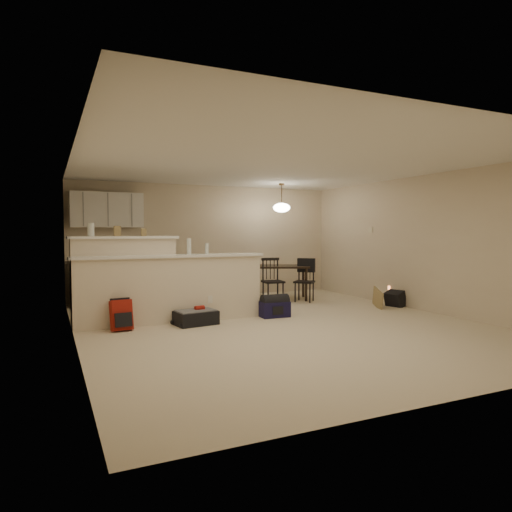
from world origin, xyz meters
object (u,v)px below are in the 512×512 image
dining_chair_near (273,280)px  black_daypack (395,299)px  red_backpack (121,315)px  dining_table (281,270)px  suitcase (196,318)px  dining_chair_far (304,281)px  navy_duffel (275,309)px  pendant_lamp (282,207)px

dining_chair_near → black_daypack: dining_chair_near is taller
red_backpack → black_daypack: bearing=-5.9°
dining_table → suitcase: bearing=-118.3°
dining_chair_near → black_daypack: 2.44m
dining_table → black_daypack: size_ratio=4.13×
red_backpack → dining_chair_near: bearing=18.3°
dining_table → suitcase: (-2.51, -1.87, -0.53)m
dining_chair_near → suitcase: dining_chair_near is taller
red_backpack → dining_table: bearing=20.7°
red_backpack → dining_chair_far: bearing=12.5°
dining_table → navy_duffel: 2.18m
suitcase → red_backpack: (-1.13, 0.05, 0.12)m
red_backpack → navy_duffel: 2.55m
pendant_lamp → dining_chair_far: (0.27, -0.52, -1.55)m
pendant_lamp → black_daypack: pendant_lamp is taller
pendant_lamp → red_backpack: bearing=-153.4°
suitcase → black_daypack: bearing=-7.9°
pendant_lamp → dining_chair_near: bearing=-137.0°
dining_chair_far → navy_duffel: size_ratio=1.80×
dining_chair_near → red_backpack: bearing=-149.4°
suitcase → black_daypack: size_ratio=1.89×
pendant_lamp → dining_chair_near: (-0.39, -0.36, -1.53)m
pendant_lamp → dining_chair_far: size_ratio=0.70×
suitcase → red_backpack: size_ratio=1.41×
dining_table → dining_chair_near: (-0.39, -0.36, -0.18)m
dining_chair_far → navy_duffel: 1.91m
dining_chair_near → red_backpack: dining_chair_near is taller
dining_chair_far → navy_duffel: bearing=-91.2°
red_backpack → navy_duffel: bearing=-5.9°
suitcase → dining_chair_far: bearing=17.4°
dining_table → black_daypack: dining_table is taller
dining_table → pendant_lamp: bearing=0.0°
dining_table → pendant_lamp: size_ratio=2.24×
pendant_lamp → red_backpack: 4.43m
dining_table → navy_duffel: size_ratio=2.83×
pendant_lamp → dining_chair_near: size_ratio=0.67×
dining_chair_near → red_backpack: (-3.25, -1.46, -0.23)m
dining_chair_far → pendant_lamp: bearing=162.2°
pendant_lamp → navy_duffel: bearing=-120.9°
pendant_lamp → suitcase: (-2.51, -1.87, -1.88)m
dining_chair_far → suitcase: size_ratio=1.39×
dining_table → red_backpack: dining_table is taller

